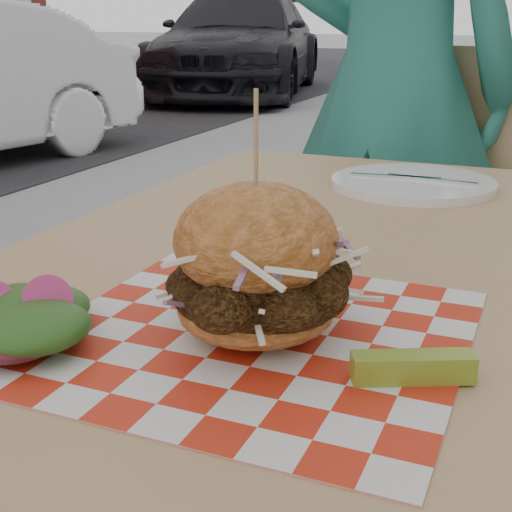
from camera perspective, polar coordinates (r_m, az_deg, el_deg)
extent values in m
imported|color=#2A7B6A|center=(1.86, 10.88, 13.06)|extent=(0.66, 0.48, 1.70)
imported|color=black|center=(10.02, -1.29, 16.65)|extent=(2.85, 4.88, 1.33)
cube|color=tan|center=(0.86, 7.42, -1.23)|extent=(0.80, 1.20, 0.04)
cylinder|color=#333338|center=(1.58, 0.27, -6.25)|extent=(0.05, 0.05, 0.71)
cube|color=tan|center=(1.79, 14.96, -0.51)|extent=(0.52, 0.52, 0.04)
cube|color=tan|center=(1.91, 18.03, 8.15)|extent=(0.42, 0.15, 0.50)
cylinder|color=#333338|center=(1.81, 6.74, -7.89)|extent=(0.03, 0.03, 0.43)
cylinder|color=#333338|center=(1.68, 17.46, -10.99)|extent=(0.03, 0.03, 0.43)
cylinder|color=#333338|center=(2.10, 11.93, -4.30)|extent=(0.03, 0.03, 0.43)
cube|color=red|center=(0.64, 0.00, -6.30)|extent=(0.36, 0.36, 0.00)
ellipsoid|color=#C37337|center=(0.63, 0.00, -4.21)|extent=(0.14, 0.14, 0.05)
ellipsoid|color=brown|center=(0.62, 0.00, -2.60)|extent=(0.15, 0.14, 0.08)
ellipsoid|color=#C37337|center=(0.61, 0.00, 1.27)|extent=(0.14, 0.14, 0.10)
cylinder|color=tan|center=(0.59, 0.00, 8.07)|extent=(0.00, 0.00, 0.11)
cube|color=olive|center=(0.57, 12.44, -8.69)|extent=(0.10, 0.06, 0.02)
ellipsoid|color=#3F1419|center=(0.64, -16.34, -5.85)|extent=(0.08, 0.08, 0.03)
ellipsoid|color=#224C15|center=(0.67, -16.22, -4.70)|extent=(0.08, 0.08, 0.03)
ellipsoid|color=#224C15|center=(0.68, -18.83, -4.54)|extent=(0.08, 0.08, 0.03)
ellipsoid|color=#224C15|center=(0.63, -19.23, -6.41)|extent=(0.08, 0.08, 0.03)
cylinder|color=#DC3D89|center=(0.65, -16.31, -3.36)|extent=(0.05, 0.05, 0.04)
cylinder|color=white|center=(1.21, 12.45, 5.70)|extent=(0.27, 0.27, 0.01)
cube|color=silver|center=(1.22, 11.08, 6.27)|extent=(0.15, 0.03, 0.00)
cube|color=silver|center=(1.21, 13.88, 5.96)|extent=(0.15, 0.03, 0.00)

